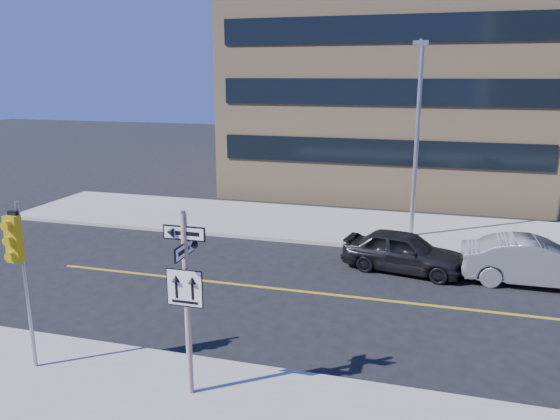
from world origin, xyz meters
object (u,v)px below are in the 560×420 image
(traffic_signal, at_px, (17,252))
(streetlight_a, at_px, (417,128))
(sign_pole, at_px, (186,294))
(parked_car_a, at_px, (404,251))
(parked_car_b, at_px, (535,262))

(traffic_signal, xyz_separation_m, streetlight_a, (8.00, 13.42, 1.73))
(sign_pole, bearing_deg, parked_car_a, 67.38)
(sign_pole, xyz_separation_m, streetlight_a, (4.00, 13.27, 2.32))
(sign_pole, relative_size, streetlight_a, 0.51)
(streetlight_a, bearing_deg, traffic_signal, -120.80)
(parked_car_b, bearing_deg, parked_car_a, 88.29)
(traffic_signal, xyz_separation_m, parked_car_b, (12.21, 9.44, -2.25))
(sign_pole, relative_size, parked_car_a, 0.94)
(parked_car_a, distance_m, parked_car_b, 4.30)
(traffic_signal, bearing_deg, parked_car_b, 37.70)
(sign_pole, xyz_separation_m, parked_car_a, (3.91, 9.39, -1.70))
(parked_car_b, relative_size, streetlight_a, 0.59)
(traffic_signal, height_order, streetlight_a, streetlight_a)
(traffic_signal, bearing_deg, parked_car_a, 50.32)
(streetlight_a, bearing_deg, parked_car_b, -43.35)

